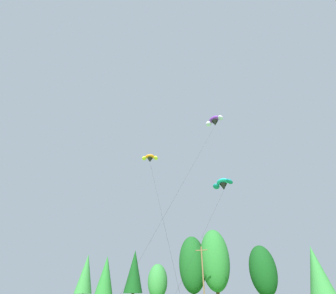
% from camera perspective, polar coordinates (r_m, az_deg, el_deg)
% --- Properties ---
extents(treeline_tree_a, '(4.25, 4.25, 12.03)m').
position_cam_1_polar(treeline_tree_a, '(73.34, -18.35, -25.81)').
color(treeline_tree_a, '#472D19').
rests_on(treeline_tree_a, ground_plane).
extents(treeline_tree_b, '(3.95, 3.95, 10.67)m').
position_cam_1_polar(treeline_tree_b, '(64.52, -14.12, -26.58)').
color(treeline_tree_b, '#472D19').
rests_on(treeline_tree_b, ground_plane).
extents(treeline_tree_c, '(4.28, 4.28, 12.19)m').
position_cam_1_polar(treeline_tree_c, '(65.07, -7.77, -26.33)').
color(treeline_tree_c, '#472D19').
rests_on(treeline_tree_c, ground_plane).
extents(treeline_tree_d, '(4.15, 4.15, 8.69)m').
position_cam_1_polar(treeline_tree_d, '(60.15, -2.41, -28.44)').
color(treeline_tree_d, '#472D19').
rests_on(treeline_tree_d, ground_plane).
extents(treeline_tree_e, '(5.45, 5.45, 13.51)m').
position_cam_1_polar(treeline_tree_e, '(55.92, 5.65, -25.12)').
color(treeline_tree_e, '#472D19').
rests_on(treeline_tree_e, ground_plane).
extents(treeline_tree_f, '(5.72, 5.72, 14.52)m').
position_cam_1_polar(treeline_tree_f, '(54.90, 10.69, -24.02)').
color(treeline_tree_f, '#472D19').
rests_on(treeline_tree_f, ground_plane).
extents(treeline_tree_g, '(4.67, 4.67, 10.64)m').
position_cam_1_polar(treeline_tree_g, '(52.05, 20.94, -24.94)').
color(treeline_tree_g, '#472D19').
rests_on(treeline_tree_g, ground_plane).
extents(treeline_tree_h, '(3.78, 3.78, 9.91)m').
position_cam_1_polar(treeline_tree_h, '(51.50, 30.93, -23.03)').
color(treeline_tree_h, '#472D19').
rests_on(treeline_tree_h, ground_plane).
extents(utility_pole, '(2.20, 0.26, 10.24)m').
position_cam_1_polar(utility_pole, '(48.34, 8.06, -27.38)').
color(utility_pole, brown).
rests_on(utility_pole, ground_plane).
extents(parafoil_kite_high_purple, '(10.07, 10.16, 24.09)m').
position_cam_1_polar(parafoil_kite_high_purple, '(37.98, 10.62, 5.85)').
color(parafoil_kite_high_purple, purple).
extents(parafoil_kite_mid_teal, '(5.72, 11.52, 15.85)m').
position_cam_1_polar(parafoil_kite_mid_teal, '(36.67, 12.49, -8.29)').
color(parafoil_kite_mid_teal, teal).
extents(parafoil_kite_far_orange, '(9.79, 10.61, 18.82)m').
position_cam_1_polar(parafoil_kite_far_orange, '(35.70, -4.15, -2.61)').
color(parafoil_kite_far_orange, orange).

